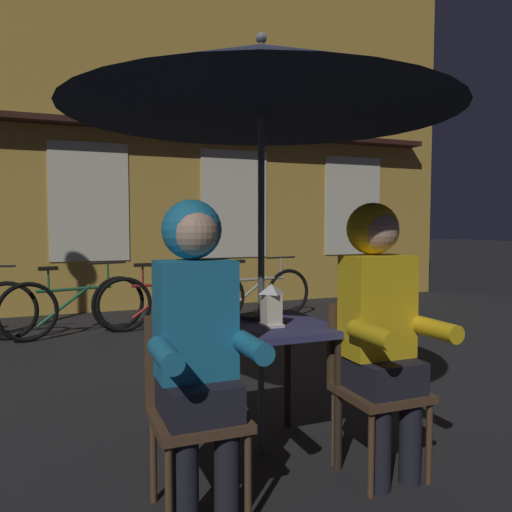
{
  "coord_description": "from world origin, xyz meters",
  "views": [
    {
      "loc": [
        -1.05,
        -2.56,
        1.29
      ],
      "look_at": [
        0.0,
        0.08,
        1.11
      ],
      "focal_mm": 35.6,
      "sensor_mm": 36.0,
      "label": 1
    }
  ],
  "objects_px": {
    "cafe_table": "(261,342)",
    "chair_left": "(194,401)",
    "book": "(256,316)",
    "bicycle_third": "(75,306)",
    "bicycle_fourth": "(166,301)",
    "bicycle_fifth": "(256,294)",
    "person_right_hooded": "(380,311)",
    "person_left_hooded": "(197,325)",
    "chair_right": "(373,377)",
    "patio_umbrella": "(261,80)",
    "lantern": "(272,304)"
  },
  "relations": [
    {
      "from": "cafe_table",
      "to": "bicycle_fourth",
      "type": "height_order",
      "value": "bicycle_fourth"
    },
    {
      "from": "patio_umbrella",
      "to": "person_left_hooded",
      "type": "relative_size",
      "value": 1.65
    },
    {
      "from": "book",
      "to": "cafe_table",
      "type": "bearing_deg",
      "value": -123.12
    },
    {
      "from": "cafe_table",
      "to": "bicycle_fifth",
      "type": "distance_m",
      "value": 4.01
    },
    {
      "from": "bicycle_third",
      "to": "bicycle_fourth",
      "type": "relative_size",
      "value": 0.98
    },
    {
      "from": "bicycle_fourth",
      "to": "bicycle_fifth",
      "type": "height_order",
      "value": "same"
    },
    {
      "from": "bicycle_fourth",
      "to": "bicycle_third",
      "type": "bearing_deg",
      "value": -178.68
    },
    {
      "from": "chair_right",
      "to": "chair_left",
      "type": "bearing_deg",
      "value": 180.0
    },
    {
      "from": "bicycle_fourth",
      "to": "chair_right",
      "type": "bearing_deg",
      "value": -86.06
    },
    {
      "from": "lantern",
      "to": "person_left_hooded",
      "type": "xyz_separation_m",
      "value": [
        -0.5,
        -0.33,
        -0.01
      ]
    },
    {
      "from": "cafe_table",
      "to": "chair_right",
      "type": "bearing_deg",
      "value": -37.55
    },
    {
      "from": "patio_umbrella",
      "to": "cafe_table",
      "type": "bearing_deg",
      "value": 0.0
    },
    {
      "from": "lantern",
      "to": "bicycle_fifth",
      "type": "bearing_deg",
      "value": 69.43
    },
    {
      "from": "person_right_hooded",
      "to": "chair_left",
      "type": "bearing_deg",
      "value": 176.61
    },
    {
      "from": "person_left_hooded",
      "to": "bicycle_fifth",
      "type": "bearing_deg",
      "value": 65.01
    },
    {
      "from": "chair_right",
      "to": "person_left_hooded",
      "type": "xyz_separation_m",
      "value": [
        -0.96,
        -0.06,
        0.36
      ]
    },
    {
      "from": "lantern",
      "to": "chair_right",
      "type": "distance_m",
      "value": 0.65
    },
    {
      "from": "bicycle_third",
      "to": "book",
      "type": "distance_m",
      "value": 3.52
    },
    {
      "from": "patio_umbrella",
      "to": "book",
      "type": "xyz_separation_m",
      "value": [
        0.04,
        0.17,
        -1.31
      ]
    },
    {
      "from": "bicycle_fourth",
      "to": "lantern",
      "type": "bearing_deg",
      "value": -92.9
    },
    {
      "from": "cafe_table",
      "to": "chair_left",
      "type": "xyz_separation_m",
      "value": [
        -0.48,
        -0.37,
        -0.15
      ]
    },
    {
      "from": "patio_umbrella",
      "to": "chair_right",
      "type": "height_order",
      "value": "patio_umbrella"
    },
    {
      "from": "bicycle_fifth",
      "to": "book",
      "type": "height_order",
      "value": "bicycle_fifth"
    },
    {
      "from": "chair_right",
      "to": "person_right_hooded",
      "type": "relative_size",
      "value": 0.62
    },
    {
      "from": "lantern",
      "to": "bicycle_third",
      "type": "bearing_deg",
      "value": 103.46
    },
    {
      "from": "patio_umbrella",
      "to": "chair_right",
      "type": "distance_m",
      "value": 1.68
    },
    {
      "from": "bicycle_third",
      "to": "bicycle_fourth",
      "type": "xyz_separation_m",
      "value": [
        1.06,
        0.02,
        0.0
      ]
    },
    {
      "from": "bicycle_fourth",
      "to": "person_left_hooded",
      "type": "bearing_deg",
      "value": -99.76
    },
    {
      "from": "lantern",
      "to": "chair_left",
      "type": "xyz_separation_m",
      "value": [
        -0.5,
        -0.28,
        -0.37
      ]
    },
    {
      "from": "chair_right",
      "to": "book",
      "type": "relative_size",
      "value": 4.35
    },
    {
      "from": "chair_right",
      "to": "patio_umbrella",
      "type": "bearing_deg",
      "value": 142.45
    },
    {
      "from": "chair_left",
      "to": "bicycle_fourth",
      "type": "distance_m",
      "value": 4.01
    },
    {
      "from": "book",
      "to": "patio_umbrella",
      "type": "bearing_deg",
      "value": -123.12
    },
    {
      "from": "cafe_table",
      "to": "bicycle_fourth",
      "type": "relative_size",
      "value": 0.44
    },
    {
      "from": "book",
      "to": "chair_left",
      "type": "bearing_deg",
      "value": -154.76
    },
    {
      "from": "book",
      "to": "bicycle_fifth",
      "type": "bearing_deg",
      "value": 47.32
    },
    {
      "from": "bicycle_fourth",
      "to": "book",
      "type": "relative_size",
      "value": 8.4
    },
    {
      "from": "person_right_hooded",
      "to": "bicycle_third",
      "type": "xyz_separation_m",
      "value": [
        -1.33,
        3.98,
        -0.5
      ]
    },
    {
      "from": "person_left_hooded",
      "to": "lantern",
      "type": "bearing_deg",
      "value": 33.59
    },
    {
      "from": "person_right_hooded",
      "to": "bicycle_fifth",
      "type": "bearing_deg",
      "value": 76.79
    },
    {
      "from": "lantern",
      "to": "chair_right",
      "type": "xyz_separation_m",
      "value": [
        0.46,
        -0.28,
        -0.37
      ]
    },
    {
      "from": "bicycle_fourth",
      "to": "chair_left",
      "type": "bearing_deg",
      "value": -99.9
    },
    {
      "from": "chair_left",
      "to": "book",
      "type": "xyz_separation_m",
      "value": [
        0.52,
        0.54,
        0.26
      ]
    },
    {
      "from": "person_left_hooded",
      "to": "person_right_hooded",
      "type": "xyz_separation_m",
      "value": [
        0.96,
        0.0,
        0.0
      ]
    },
    {
      "from": "chair_left",
      "to": "person_left_hooded",
      "type": "relative_size",
      "value": 0.62
    },
    {
      "from": "person_left_hooded",
      "to": "chair_left",
      "type": "bearing_deg",
      "value": 90.0
    },
    {
      "from": "chair_left",
      "to": "person_right_hooded",
      "type": "height_order",
      "value": "person_right_hooded"
    },
    {
      "from": "cafe_table",
      "to": "person_right_hooded",
      "type": "xyz_separation_m",
      "value": [
        0.48,
        -0.43,
        0.21
      ]
    },
    {
      "from": "bicycle_third",
      "to": "book",
      "type": "relative_size",
      "value": 8.2
    },
    {
      "from": "lantern",
      "to": "bicycle_third",
      "type": "height_order",
      "value": "lantern"
    }
  ]
}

